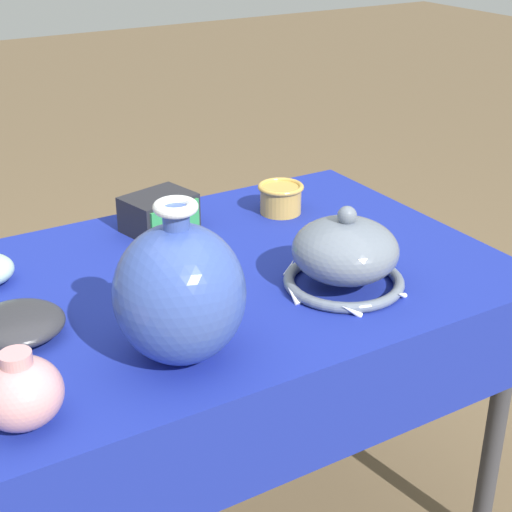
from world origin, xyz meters
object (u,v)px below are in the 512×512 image
Objects in this scene: vase_tall_bulbous at (180,293)px; bowl_shallow_charcoal at (17,324)px; vase_dome_bell at (345,256)px; jar_round_rose at (21,392)px; mosaic_tile_box at (159,213)px; cup_wide_ochre at (281,197)px.

vase_tall_bulbous is 1.69× the size of bowl_shallow_charcoal.
jar_round_rose is (-0.67, -0.11, -0.01)m from vase_dome_bell.
mosaic_tile_box is 0.51m from bowl_shallow_charcoal.
mosaic_tile_box is at bearing 49.48° from jar_round_rose.
vase_tall_bulbous is at bearing -170.37° from vase_dome_bell.
jar_round_rose is (-0.06, -0.25, 0.03)m from bowl_shallow_charcoal.
bowl_shallow_charcoal is at bearing 76.33° from jar_round_rose.
vase_dome_bell is 0.68m from jar_round_rose.
bowl_shallow_charcoal is 0.75m from cup_wide_ochre.
bowl_shallow_charcoal is at bearing -160.76° from cup_wide_ochre.
vase_tall_bulbous is at bearing -43.60° from bowl_shallow_charcoal.
vase_dome_bell reaches higher than mosaic_tile_box.
cup_wide_ochre is at bearing 19.24° from bowl_shallow_charcoal.
vase_dome_bell reaches higher than jar_round_rose.
vase_tall_bulbous is at bearing 9.04° from jar_round_rose.
vase_tall_bulbous reaches higher than jar_round_rose.
cup_wide_ochre is (0.71, 0.25, 0.01)m from bowl_shallow_charcoal.
vase_dome_bell is 0.40m from cup_wide_ochre.
cup_wide_ochre is at bearing 43.00° from vase_tall_bulbous.
vase_tall_bulbous is 1.60× the size of mosaic_tile_box.
mosaic_tile_box is (-0.19, 0.44, -0.02)m from vase_dome_bell.
vase_dome_bell is 1.44× the size of mosaic_tile_box.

